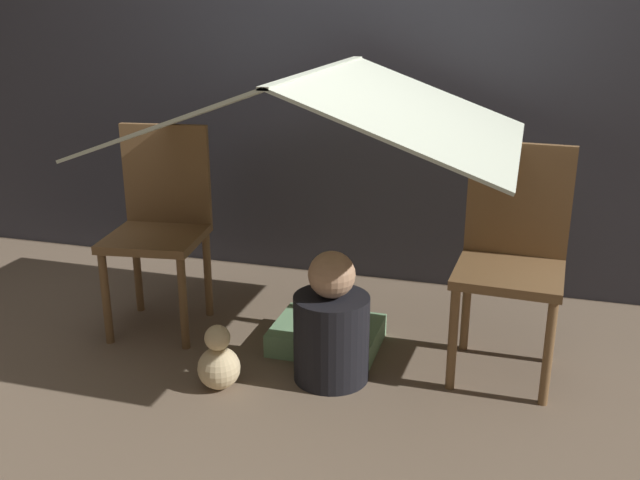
% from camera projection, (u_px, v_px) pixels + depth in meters
% --- Properties ---
extents(ground_plane, '(8.80, 8.80, 0.00)m').
position_uv_depth(ground_plane, '(306.00, 372.00, 2.88)').
color(ground_plane, '#7A6651').
extents(wall_back, '(7.00, 0.05, 2.50)m').
position_uv_depth(wall_back, '(372.00, 38.00, 3.49)').
color(wall_back, '#3D3D47').
rests_on(wall_back, ground_plane).
extents(chair_left, '(0.45, 0.45, 0.91)m').
position_uv_depth(chair_left, '(160.00, 219.00, 3.18)').
color(chair_left, brown).
rests_on(chair_left, ground_plane).
extents(chair_right, '(0.42, 0.42, 0.91)m').
position_uv_depth(chair_right, '(512.00, 252.00, 2.77)').
color(chair_right, brown).
rests_on(chair_right, ground_plane).
extents(sheet_canopy, '(1.51, 1.23, 0.28)m').
position_uv_depth(sheet_canopy, '(320.00, 105.00, 2.73)').
color(sheet_canopy, silver).
extents(person_front, '(0.30, 0.30, 0.53)m').
position_uv_depth(person_front, '(331.00, 328.00, 2.77)').
color(person_front, black).
rests_on(person_front, ground_plane).
extents(floor_cushion, '(0.45, 0.36, 0.10)m').
position_uv_depth(floor_cushion, '(327.00, 335.00, 3.09)').
color(floor_cushion, '#7FB27F').
rests_on(floor_cushion, ground_plane).
extents(plush_toy, '(0.17, 0.17, 0.26)m').
position_uv_depth(plush_toy, '(219.00, 363.00, 2.74)').
color(plush_toy, beige).
rests_on(plush_toy, ground_plane).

